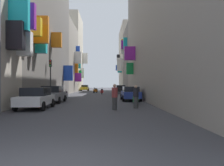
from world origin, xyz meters
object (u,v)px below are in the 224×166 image
parked_car_black (120,89)px  pedestrian_crossing (115,97)px  scooter_white (125,93)px  traffic_light_near_corner (50,73)px  scooter_red (102,91)px  parked_car_white (36,98)px  pedestrian_near_left (136,97)px  parked_car_yellow (85,88)px  scooter_silver (66,95)px  scooter_orange (95,91)px  parked_car_blue (131,93)px  scooter_green (136,99)px  parked_car_grey (52,94)px

parked_car_black → pedestrian_crossing: (-2.16, -27.39, 0.07)m
scooter_white → traffic_light_near_corner: 10.91m
scooter_red → parked_car_white: bearing=-100.7°
parked_car_black → pedestrian_near_left: size_ratio=2.71×
parked_car_yellow → scooter_silver: bearing=-88.9°
parked_car_white → scooter_orange: size_ratio=2.30×
parked_car_white → scooter_silver: 10.22m
parked_car_blue → pedestrian_near_left: (-0.44, -7.41, 0.04)m
scooter_orange → pedestrian_crossing: 28.42m
parked_car_white → scooter_silver: size_ratio=2.15×
scooter_orange → scooter_green: 24.91m
parked_car_yellow → scooter_silver: 30.03m
scooter_green → scooter_silver: bearing=133.6°
parked_car_black → scooter_white: (-0.09, -11.34, -0.31)m
parked_car_black → pedestrian_crossing: size_ratio=2.58×
scooter_orange → traffic_light_near_corner: traffic_light_near_corner is taller
scooter_red → scooter_orange: size_ratio=1.06×
parked_car_white → pedestrian_crossing: size_ratio=2.34×
scooter_red → scooter_orange: 5.52m
scooter_red → pedestrian_near_left: (2.69, -21.96, 0.33)m
parked_car_white → pedestrian_near_left: pedestrian_near_left is taller
scooter_red → traffic_light_near_corner: (-5.28, -13.27, 2.44)m
parked_car_grey → scooter_orange: (2.97, 22.13, -0.32)m
parked_car_blue → scooter_green: bearing=-91.0°
parked_car_white → parked_car_grey: parked_car_grey is taller
scooter_silver → scooter_white: size_ratio=0.97×
parked_car_black → traffic_light_near_corner: (-8.61, -17.71, 2.13)m
parked_car_grey → traffic_light_near_corner: bearing=106.0°
pedestrian_crossing → parked_car_blue: bearing=76.9°
scooter_orange → scooter_silver: bearing=-98.4°
scooter_silver → pedestrian_crossing: pedestrian_crossing is taller
parked_car_white → parked_car_black: size_ratio=0.91×
parked_car_yellow → scooter_silver: parked_car_yellow is taller
pedestrian_crossing → parked_car_white: bearing=171.1°
parked_car_blue → scooter_silver: parked_car_blue is taller
parked_car_black → scooter_red: (-3.33, -4.44, -0.31)m
parked_car_blue → scooter_silver: bearing=159.2°
parked_car_grey → pedestrian_near_left: 8.69m
parked_car_blue → scooter_red: size_ratio=2.36×
parked_car_white → scooter_red: 22.50m
scooter_orange → scooter_silver: size_ratio=0.93×
scooter_white → parked_car_black: bearing=89.5°
scooter_red → pedestrian_near_left: bearing=-83.0°
pedestrian_crossing → traffic_light_near_corner: (-6.44, 9.67, 2.06)m
scooter_orange → scooter_white: (4.54, -12.27, 0.00)m
parked_car_blue → traffic_light_near_corner: size_ratio=1.01×
scooter_silver → scooter_green: (6.91, -7.27, -0.00)m
parked_car_white → scooter_silver: bearing=88.2°
parked_car_blue → parked_car_black: bearing=89.4°
parked_car_yellow → scooter_red: bearing=-76.3°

